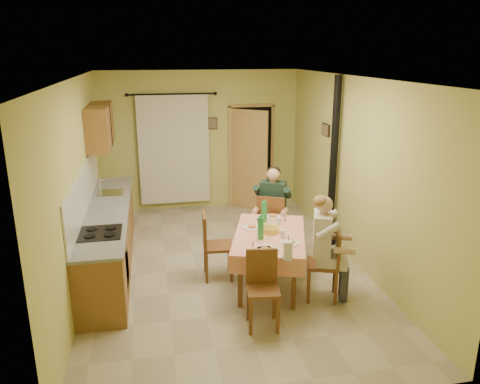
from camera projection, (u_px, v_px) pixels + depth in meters
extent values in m
cube|color=tan|center=(225.00, 267.00, 7.10)|extent=(4.00, 6.00, 0.01)
cube|color=#C7C666|center=(201.00, 141.00, 9.51)|extent=(4.00, 0.04, 2.80)
cube|color=#C7C666|center=(282.00, 271.00, 3.87)|extent=(4.00, 0.04, 2.80)
cube|color=#C7C666|center=(78.00, 186.00, 6.32)|extent=(0.04, 6.00, 2.80)
cube|color=#C7C666|center=(355.00, 172.00, 7.06)|extent=(0.04, 6.00, 2.80)
cube|color=white|center=(223.00, 78.00, 6.29)|extent=(4.00, 6.00, 0.04)
cube|color=brown|center=(109.00, 239.00, 7.03)|extent=(0.60, 3.60, 0.88)
cube|color=gray|center=(107.00, 210.00, 6.90)|extent=(0.64, 3.64, 0.04)
cube|color=white|center=(84.00, 189.00, 6.75)|extent=(0.02, 3.60, 0.66)
cube|color=silver|center=(110.00, 193.00, 7.65)|extent=(0.42, 0.42, 0.03)
cube|color=black|center=(101.00, 233.00, 5.95)|extent=(0.52, 0.56, 0.02)
cube|color=black|center=(127.00, 265.00, 6.14)|extent=(0.01, 0.55, 0.55)
cube|color=brown|center=(100.00, 126.00, 7.80)|extent=(0.35, 1.40, 0.70)
cylinder|color=black|center=(172.00, 94.00, 9.02)|extent=(1.70, 0.04, 0.04)
cube|color=silver|center=(174.00, 150.00, 9.36)|extent=(1.40, 0.06, 2.20)
cube|color=black|center=(251.00, 156.00, 9.80)|extent=(0.84, 0.03, 2.06)
cube|color=tan|center=(230.00, 158.00, 9.70)|extent=(0.06, 0.06, 2.12)
cube|color=tan|center=(272.00, 156.00, 9.87)|extent=(0.06, 0.06, 2.12)
cube|color=tan|center=(251.00, 106.00, 9.48)|extent=(0.96, 0.06, 0.06)
cube|color=tan|center=(249.00, 160.00, 9.51)|extent=(0.65, 0.56, 2.04)
cube|color=#ED967B|center=(270.00, 235.00, 6.38)|extent=(1.35, 1.76, 0.04)
cube|color=#ED967B|center=(267.00, 267.00, 5.67)|extent=(0.90, 0.29, 0.22)
cube|color=#ED967B|center=(272.00, 223.00, 7.15)|extent=(0.90, 0.29, 0.22)
cube|color=#ED967B|center=(236.00, 241.00, 6.46)|extent=(0.47, 1.49, 0.22)
cube|color=#ED967B|center=(304.00, 244.00, 6.36)|extent=(0.47, 1.49, 0.22)
cylinder|color=white|center=(273.00, 217.00, 6.99)|extent=(0.25, 0.25, 0.02)
ellipsoid|color=#CC7233|center=(273.00, 216.00, 6.98)|extent=(0.12, 0.12, 0.05)
cylinder|color=white|center=(265.00, 251.00, 5.80)|extent=(0.25, 0.25, 0.02)
ellipsoid|color=#CC7233|center=(265.00, 249.00, 5.80)|extent=(0.12, 0.12, 0.05)
cylinder|color=white|center=(290.00, 243.00, 6.05)|extent=(0.25, 0.25, 0.02)
ellipsoid|color=#CC7233|center=(290.00, 241.00, 6.04)|extent=(0.12, 0.12, 0.05)
cylinder|color=white|center=(252.00, 228.00, 6.56)|extent=(0.25, 0.25, 0.02)
ellipsoid|color=#CC7233|center=(252.00, 226.00, 6.56)|extent=(0.12, 0.12, 0.05)
cylinder|color=yellow|center=(270.00, 230.00, 6.41)|extent=(0.26, 0.26, 0.08)
cylinder|color=white|center=(268.00, 249.00, 5.85)|extent=(0.28, 0.28, 0.02)
cube|color=tan|center=(268.00, 247.00, 5.85)|extent=(0.06, 0.07, 0.03)
cube|color=tan|center=(268.00, 248.00, 5.84)|extent=(0.07, 0.06, 0.03)
cube|color=tan|center=(268.00, 249.00, 5.80)|extent=(0.07, 0.07, 0.03)
cube|color=tan|center=(269.00, 250.00, 5.78)|extent=(0.04, 0.06, 0.03)
cube|color=tan|center=(269.00, 249.00, 5.79)|extent=(0.07, 0.07, 0.03)
cube|color=tan|center=(268.00, 248.00, 5.83)|extent=(0.05, 0.07, 0.03)
cube|color=tan|center=(270.00, 249.00, 5.80)|extent=(0.05, 0.07, 0.03)
cylinder|color=silver|center=(282.00, 234.00, 6.22)|extent=(0.07, 0.07, 0.10)
cylinder|color=silver|center=(279.00, 221.00, 6.69)|extent=(0.07, 0.07, 0.10)
cylinder|color=white|center=(288.00, 250.00, 5.55)|extent=(0.11, 0.11, 0.22)
cylinder|color=silver|center=(288.00, 248.00, 5.54)|extent=(0.02, 0.02, 0.30)
cube|color=brown|center=(272.00, 224.00, 7.50)|extent=(0.58, 0.58, 0.04)
cube|color=brown|center=(270.00, 212.00, 7.24)|extent=(0.41, 0.22, 0.50)
cube|color=brown|center=(263.00, 290.00, 5.43)|extent=(0.42, 0.42, 0.04)
cube|color=brown|center=(262.00, 266.00, 5.52)|extent=(0.38, 0.09, 0.43)
cube|color=brown|center=(323.00, 264.00, 6.09)|extent=(0.51, 0.51, 0.04)
cube|color=brown|center=(338.00, 247.00, 6.00)|extent=(0.17, 0.39, 0.46)
cube|color=brown|center=(218.00, 246.00, 6.66)|extent=(0.44, 0.44, 0.04)
cube|color=brown|center=(204.00, 230.00, 6.57)|extent=(0.07, 0.41, 0.47)
cube|color=#192D23|center=(271.00, 222.00, 7.39)|extent=(0.50, 0.51, 0.16)
cube|color=#192D23|center=(273.00, 198.00, 7.41)|extent=(0.46, 0.37, 0.54)
sphere|color=tan|center=(273.00, 175.00, 7.28)|extent=(0.21, 0.21, 0.21)
ellipsoid|color=black|center=(274.00, 172.00, 7.31)|extent=(0.21, 0.21, 0.16)
cube|color=beige|center=(331.00, 259.00, 6.06)|extent=(0.50, 0.47, 0.16)
cube|color=beige|center=(322.00, 233.00, 5.97)|extent=(0.34, 0.45, 0.54)
sphere|color=tan|center=(324.00, 205.00, 5.86)|extent=(0.21, 0.21, 0.21)
ellipsoid|color=olive|center=(321.00, 201.00, 5.85)|extent=(0.21, 0.21, 0.16)
cylinder|color=black|center=(333.00, 163.00, 7.61)|extent=(0.12, 0.12, 2.80)
cylinder|color=black|center=(329.00, 234.00, 7.97)|extent=(0.24, 0.24, 0.30)
cube|color=black|center=(213.00, 123.00, 9.43)|extent=(0.19, 0.03, 0.23)
cube|color=brown|center=(326.00, 130.00, 8.05)|extent=(0.03, 0.31, 0.21)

